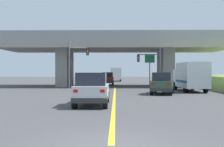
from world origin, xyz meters
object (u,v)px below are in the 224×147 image
Objects in this scene: highway_sign at (150,63)px; semi_truck_distant at (116,74)px; sedan_oncoming at (108,79)px; box_truck at (190,76)px; traffic_signal_nearside at (152,63)px; traffic_signal_farside at (76,59)px; suv_crossing at (162,83)px; suv_lead at (92,89)px.

semi_truck_distant is at bearing 100.90° from highway_sign.
semi_truck_distant is at bearing 85.93° from sedan_oncoming.
box_truck is 33.77m from semi_truck_distant.
traffic_signal_farside reaches higher than traffic_signal_nearside.
highway_sign is (-3.24, 8.60, 1.72)m from box_truck.
box_truck is 9.35m from highway_sign.
box_truck reaches higher than semi_truck_distant.
traffic_signal_nearside reaches higher than highway_sign.
highway_sign is 24.73m from semi_truck_distant.
semi_truck_distant is at bearing 99.53° from traffic_signal_nearside.
suv_crossing is at bearing -134.74° from box_truck.
suv_lead is 26.88m from sedan_oncoming.
traffic_signal_nearside is 3.03m from highway_sign.
suv_lead is 0.92× the size of suv_crossing.
highway_sign is (9.76, 3.28, -0.38)m from traffic_signal_farside.
traffic_signal_nearside is at bearing 120.81° from box_truck.
box_truck is at bearing -22.27° from traffic_signal_farside.
suv_lead is at bearing -78.36° from traffic_signal_farside.
sedan_oncoming is 10.92m from traffic_signal_nearside.
suv_lead is at bearing -109.71° from suv_crossing.
traffic_signal_nearside is at bearing 71.41° from suv_lead.
box_truck is (9.36, 12.35, 0.59)m from suv_lead.
traffic_signal_nearside is 0.70× the size of semi_truck_distant.
suv_lead is 0.85× the size of traffic_signal_nearside.
semi_truck_distant is (-4.34, 36.43, 0.58)m from suv_crossing.
suv_crossing is 36.69m from semi_truck_distant.
suv_crossing is at bearing -72.69° from sedan_oncoming.
suv_lead is 10.51m from suv_crossing.
suv_crossing is 0.97× the size of sedan_oncoming.
suv_crossing is 5.09m from box_truck.
traffic_signal_farside reaches higher than suv_lead.
semi_truck_distant is (1.46, 45.18, 0.58)m from suv_lead.
highway_sign reaches higher than box_truck.
suv_crossing is at bearing -83.20° from semi_truck_distant.
suv_lead is at bearing -108.59° from traffic_signal_nearside.
suv_crossing is (5.80, 8.76, -0.00)m from suv_lead.
highway_sign is at bearing 18.58° from traffic_signal_farside.
box_truck is 1.49× the size of highway_sign.
suv_lead is 0.72× the size of traffic_signal_farside.
suv_crossing is 0.64× the size of semi_truck_distant.
traffic_signal_farside is at bearing 101.64° from suv_lead.
traffic_signal_farside reaches higher than sedan_oncoming.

